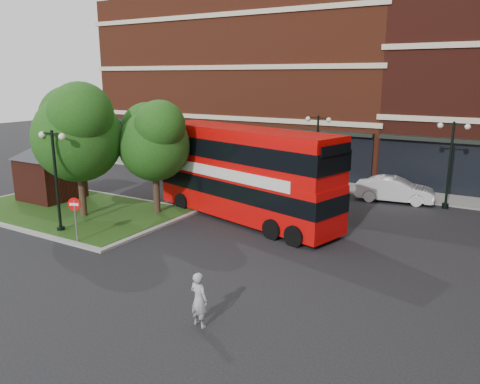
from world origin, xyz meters
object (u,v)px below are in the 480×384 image
Objects in this scene: bus at (244,168)px; woman at (199,300)px; car_silver at (296,178)px; car_white at (395,190)px.

bus reaches higher than woman.
woman is 0.38× the size of car_silver.
bus is 10.05m from car_white.
car_silver is 0.99× the size of car_white.
woman reaches higher than car_white.
car_silver is at bearing -65.94° from woman.
woman is 0.38× the size of car_white.
bus reaches higher than car_white.
woman is 18.07m from car_white.
woman reaches higher than car_silver.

